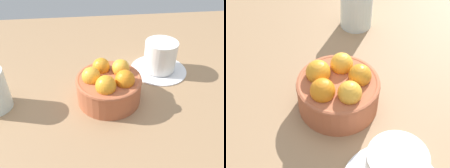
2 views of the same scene
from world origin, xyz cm
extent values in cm
cube|color=#997551|center=(0.00, 0.00, -1.51)|extent=(153.56, 106.51, 3.02)
cylinder|color=#AD5938|center=(0.00, 0.00, 2.98)|extent=(14.49, 14.49, 5.96)
torus|color=#AD5938|center=(0.00, 0.00, 5.56)|extent=(14.69, 14.69, 1.00)
sphere|color=orange|center=(-0.99, -3.70, 6.77)|extent=(4.39, 4.39, 4.39)
sphere|color=orange|center=(3.21, -2.08, 6.77)|extent=(4.28, 4.28, 4.28)
sphere|color=gold|center=(2.97, 2.41, 6.77)|extent=(4.11, 4.11, 4.11)
sphere|color=orange|center=(-1.38, 3.57, 6.77)|extent=(4.06, 4.06, 4.06)
sphere|color=gold|center=(-3.82, -0.20, 6.77)|extent=(4.08, 4.08, 4.08)
cylinder|color=white|center=(14.83, 10.58, 0.30)|extent=(15.20, 15.20, 0.60)
cylinder|color=white|center=(14.83, 10.58, 4.57)|extent=(8.52, 8.52, 7.94)
camera|label=1|loc=(-3.92, -40.33, 35.14)|focal=36.52mm
camera|label=2|loc=(40.36, 6.67, 47.30)|focal=54.19mm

